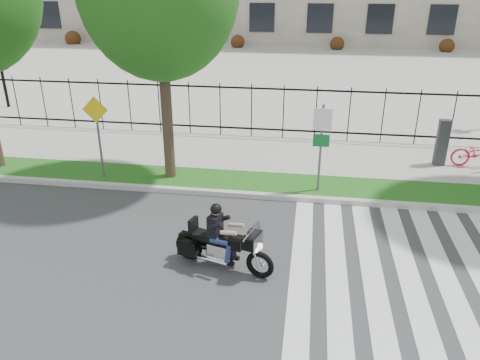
# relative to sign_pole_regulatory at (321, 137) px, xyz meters

# --- Properties ---
(ground) EXTENTS (120.00, 120.00, 0.00)m
(ground) POSITION_rel_sign_pole_regulatory_xyz_m (-2.54, -4.58, -1.74)
(ground) COLOR #373739
(ground) RESTS_ON ground
(curb) EXTENTS (60.00, 0.20, 0.15)m
(curb) POSITION_rel_sign_pole_regulatory_xyz_m (-2.54, -0.48, -1.66)
(curb) COLOR #B2B0A8
(curb) RESTS_ON ground
(grass_verge) EXTENTS (60.00, 1.50, 0.15)m
(grass_verge) POSITION_rel_sign_pole_regulatory_xyz_m (-2.54, 0.37, -1.66)
(grass_verge) COLOR #1D5916
(grass_verge) RESTS_ON ground
(sidewalk) EXTENTS (60.00, 3.50, 0.15)m
(sidewalk) POSITION_rel_sign_pole_regulatory_xyz_m (-2.54, 2.87, -1.66)
(sidewalk) COLOR gray
(sidewalk) RESTS_ON ground
(plaza) EXTENTS (80.00, 34.00, 0.10)m
(plaza) POSITION_rel_sign_pole_regulatory_xyz_m (-2.54, 20.42, -1.69)
(plaza) COLOR gray
(plaza) RESTS_ON ground
(crosswalk_stripes) EXTENTS (5.70, 8.00, 0.01)m
(crosswalk_stripes) POSITION_rel_sign_pole_regulatory_xyz_m (2.29, -4.58, -1.73)
(crosswalk_stripes) COLOR silver
(crosswalk_stripes) RESTS_ON ground
(iron_fence) EXTENTS (30.00, 0.06, 2.00)m
(iron_fence) POSITION_rel_sign_pole_regulatory_xyz_m (-2.54, 4.62, -0.59)
(iron_fence) COLOR black
(iron_fence) RESTS_ON sidewalk
(sign_pole_regulatory) EXTENTS (0.50, 0.09, 2.50)m
(sign_pole_regulatory) POSITION_rel_sign_pole_regulatory_xyz_m (0.00, 0.00, 0.00)
(sign_pole_regulatory) COLOR #59595B
(sign_pole_regulatory) RESTS_ON grass_verge
(sign_pole_warning) EXTENTS (0.78, 0.09, 2.49)m
(sign_pole_warning) POSITION_rel_sign_pole_regulatory_xyz_m (-6.49, 0.00, 0.00)
(sign_pole_warning) COLOR #59595B
(sign_pole_warning) RESTS_ON grass_verge
(motorcycle_rider) EXTENTS (2.28, 1.05, 1.80)m
(motorcycle_rider) POSITION_rel_sign_pole_regulatory_xyz_m (-2.01, -4.01, -1.14)
(motorcycle_rider) COLOR black
(motorcycle_rider) RESTS_ON ground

